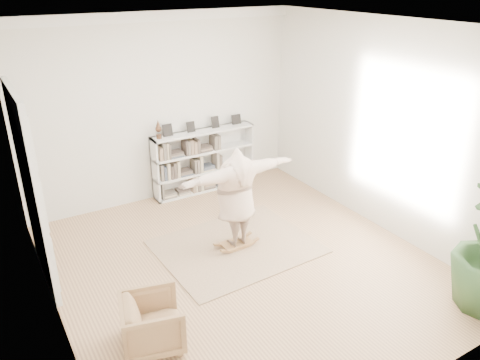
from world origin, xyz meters
The scene contains 8 objects.
floor centered at (0.00, 0.00, 0.00)m, with size 6.00×6.00×0.00m, color #92694B.
room_shell centered at (0.00, 2.94, 3.51)m, with size 6.00×6.00×6.00m.
doors centered at (-2.70, 1.30, 1.40)m, with size 0.09×1.78×2.92m.
bookshelf centered at (0.74, 2.82, 0.64)m, with size 2.20×0.35×1.64m.
armchair centered at (-1.86, -0.93, 0.33)m, with size 0.71×0.74×0.67m, color tan.
rug centered at (0.15, 0.49, 0.01)m, with size 2.50×2.00×0.02m, color tan.
rocker_board centered at (0.15, 0.49, 0.07)m, with size 0.52×0.33×0.11m.
person centered at (0.15, 0.49, 0.97)m, with size 2.06×0.56×1.67m, color beige.
Camera 1 is at (-3.24, -5.30, 4.20)m, focal length 35.00 mm.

